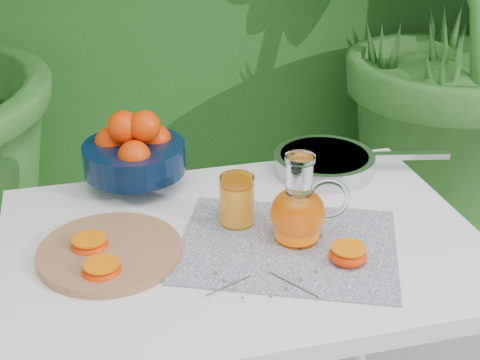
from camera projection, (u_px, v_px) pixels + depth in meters
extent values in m
imported|color=#326221|center=(426.00, 24.00, 2.54)|extent=(2.45, 2.45, 1.74)
cube|color=white|center=(242.00, 247.00, 1.41)|extent=(1.00, 0.70, 0.04)
cylinder|color=white|center=(47.00, 330.00, 1.74)|extent=(0.04, 0.04, 0.71)
cylinder|color=white|center=(366.00, 280.00, 1.94)|extent=(0.04, 0.04, 0.71)
cube|color=#0B143F|center=(288.00, 245.00, 1.38)|extent=(0.54, 0.49, 0.00)
cylinder|color=#936642|center=(110.00, 252.00, 1.34)|extent=(0.29, 0.29, 0.02)
cylinder|color=black|center=(136.00, 177.00, 1.61)|extent=(0.09, 0.09, 0.04)
cylinder|color=black|center=(135.00, 157.00, 1.59)|extent=(0.26, 0.26, 0.07)
sphere|color=#F84802|center=(111.00, 143.00, 1.59)|extent=(0.08, 0.08, 0.08)
sphere|color=#F84802|center=(156.00, 140.00, 1.61)|extent=(0.08, 0.08, 0.08)
sphere|color=#F84802|center=(134.00, 157.00, 1.53)|extent=(0.08, 0.08, 0.08)
sphere|color=#F84802|center=(133.00, 136.00, 1.63)|extent=(0.08, 0.08, 0.08)
sphere|color=#F84802|center=(124.00, 127.00, 1.56)|extent=(0.08, 0.08, 0.08)
sphere|color=#F84802|center=(145.00, 126.00, 1.55)|extent=(0.08, 0.08, 0.07)
cylinder|color=white|center=(297.00, 236.00, 1.40)|extent=(0.11, 0.11, 0.01)
ellipsoid|color=white|center=(298.00, 213.00, 1.37)|extent=(0.14, 0.14, 0.11)
cylinder|color=white|center=(299.00, 177.00, 1.33)|extent=(0.07, 0.07, 0.07)
cylinder|color=white|center=(300.00, 159.00, 1.32)|extent=(0.08, 0.08, 0.01)
torus|color=white|center=(328.00, 199.00, 1.36)|extent=(0.09, 0.04, 0.09)
cylinder|color=#F15F05|center=(297.00, 218.00, 1.38)|extent=(0.11, 0.11, 0.08)
cylinder|color=white|center=(237.00, 200.00, 1.43)|extent=(0.10, 0.10, 0.11)
cylinder|color=#FFA220|center=(237.00, 203.00, 1.44)|extent=(0.09, 0.09, 0.09)
cylinder|color=orange|center=(237.00, 184.00, 1.42)|extent=(0.08, 0.08, 0.00)
cylinder|color=#B0B0B4|center=(324.00, 163.00, 1.68)|extent=(0.30, 0.30, 0.05)
cylinder|color=white|center=(324.00, 156.00, 1.67)|extent=(0.26, 0.26, 0.01)
cube|color=#B0B0B4|center=(412.00, 155.00, 1.68)|extent=(0.19, 0.06, 0.01)
ellipsoid|color=#F84802|center=(102.00, 271.00, 1.27)|extent=(0.08, 0.08, 0.04)
cylinder|color=orange|center=(101.00, 264.00, 1.26)|extent=(0.07, 0.07, 0.00)
ellipsoid|color=#F84802|center=(90.00, 246.00, 1.35)|extent=(0.08, 0.08, 0.04)
cylinder|color=orange|center=(89.00, 239.00, 1.34)|extent=(0.07, 0.07, 0.00)
ellipsoid|color=#F84802|center=(348.00, 255.00, 1.32)|extent=(0.08, 0.08, 0.04)
cylinder|color=orange|center=(349.00, 248.00, 1.31)|extent=(0.07, 0.07, 0.00)
cylinder|color=brown|center=(294.00, 284.00, 1.25)|extent=(0.07, 0.10, 0.00)
sphere|color=#53723B|center=(271.00, 297.00, 1.21)|extent=(0.01, 0.01, 0.01)
sphere|color=#53723B|center=(286.00, 288.00, 1.24)|extent=(0.01, 0.01, 0.01)
sphere|color=#53723B|center=(301.00, 279.00, 1.26)|extent=(0.01, 0.01, 0.01)
sphere|color=#53723B|center=(316.00, 271.00, 1.29)|extent=(0.01, 0.01, 0.01)
cylinder|color=brown|center=(310.00, 234.00, 1.41)|extent=(0.09, 0.10, 0.00)
sphere|color=#53723B|center=(278.00, 225.00, 1.44)|extent=(0.01, 0.01, 0.01)
sphere|color=#53723B|center=(299.00, 230.00, 1.42)|extent=(0.01, 0.01, 0.01)
sphere|color=#53723B|center=(322.00, 236.00, 1.40)|extent=(0.01, 0.01, 0.01)
sphere|color=#53723B|center=(344.00, 241.00, 1.38)|extent=(0.01, 0.01, 0.01)
cylinder|color=brown|center=(229.00, 285.00, 1.25)|extent=(0.10, 0.04, 0.00)
sphere|color=#53723B|center=(242.00, 297.00, 1.21)|extent=(0.01, 0.01, 0.01)
sphere|color=#53723B|center=(233.00, 289.00, 1.24)|extent=(0.01, 0.01, 0.01)
sphere|color=#53723B|center=(224.00, 280.00, 1.26)|extent=(0.01, 0.01, 0.01)
sphere|color=#53723B|center=(216.00, 272.00, 1.28)|extent=(0.01, 0.01, 0.01)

